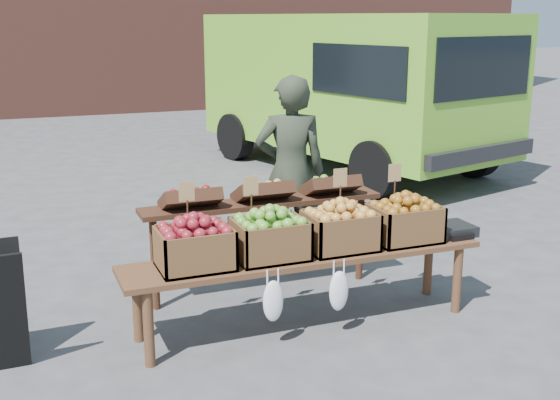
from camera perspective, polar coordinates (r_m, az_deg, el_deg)
name	(u,v)px	position (r m, az deg, el deg)	size (l,w,h in m)	color
ground	(324,352)	(4.95, 3.60, -12.25)	(80.00, 80.00, 0.00)	#4B4B4E
delivery_van	(349,93)	(10.67, 5.67, 8.66)	(2.34, 5.10, 2.28)	#66AD28
vendor	(291,172)	(6.38, 0.86, 2.32)	(0.64, 0.42, 1.75)	#2C3325
back_table	(263,233)	(5.75, -1.40, -2.73)	(2.10, 0.44, 1.04)	#391F13
display_bench	(305,290)	(5.22, 2.04, -7.31)	(2.70, 0.56, 0.57)	#53321E
crate_golden_apples	(195,248)	(4.82, -6.96, -3.92)	(0.50, 0.40, 0.28)	maroon
crate_russet_pears	(270,239)	(4.98, -0.82, -3.20)	(0.50, 0.40, 0.28)	#4A771E
crate_red_apples	(340,231)	(5.19, 4.87, -2.51)	(0.50, 0.40, 0.28)	gold
crate_green_apples	(404,223)	(5.45, 10.06, -1.85)	(0.50, 0.40, 0.28)	#985B21
weighing_scale	(450,229)	(5.70, 13.67, -2.34)	(0.34, 0.30, 0.08)	black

